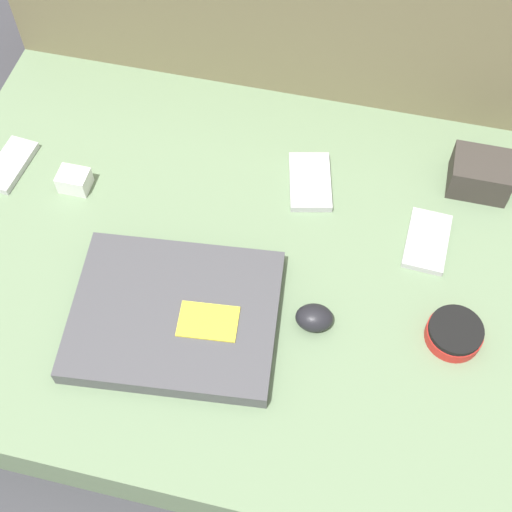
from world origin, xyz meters
TOP-DOWN VIEW (x-y plane):
  - ground_plane at (0.00, 0.00)m, footprint 8.00×8.00m
  - couch_seat at (0.00, 0.00)m, footprint 1.14×0.78m
  - laptop at (-0.10, -0.13)m, footprint 0.34×0.28m
  - computer_mouse at (0.11, -0.09)m, footprint 0.06×0.05m
  - speaker_puck at (0.32, -0.06)m, footprint 0.09×0.09m
  - phone_silver at (0.06, 0.18)m, footprint 0.10×0.14m
  - phone_black at (0.27, 0.10)m, footprint 0.07×0.12m
  - phone_small at (-0.47, 0.10)m, footprint 0.07×0.12m
  - camera_pouch at (0.34, 0.24)m, footprint 0.10×0.08m
  - charger_brick at (-0.34, 0.08)m, footprint 0.05×0.04m

SIDE VIEW (x-z plane):
  - ground_plane at x=0.00m, z-range 0.00..0.00m
  - couch_seat at x=0.00m, z-range 0.00..0.10m
  - phone_black at x=0.27m, z-range 0.10..0.11m
  - phone_small at x=-0.47m, z-range 0.10..0.12m
  - phone_silver at x=0.06m, z-range 0.10..0.12m
  - speaker_puck at x=0.32m, z-range 0.10..0.13m
  - laptop at x=-0.10m, z-range 0.10..0.13m
  - charger_brick at x=-0.34m, z-range 0.10..0.14m
  - computer_mouse at x=0.11m, z-range 0.10..0.14m
  - camera_pouch at x=0.34m, z-range 0.10..0.16m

